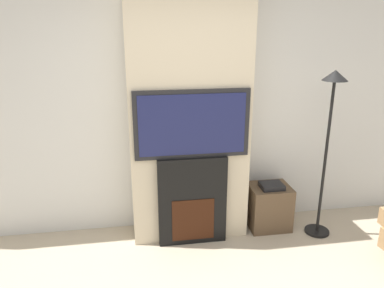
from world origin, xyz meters
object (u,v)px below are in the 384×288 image
television (192,124)px  floor_lamp (330,121)px  media_stand (269,206)px  fireplace (192,200)px

television → floor_lamp: bearing=-2.5°
media_stand → fireplace: bearing=-170.8°
fireplace → media_stand: (0.87, 0.14, -0.21)m
floor_lamp → media_stand: (-0.48, 0.20, -0.98)m
television → media_stand: 1.33m
television → media_stand: television is taller
fireplace → floor_lamp: (1.35, -0.06, 0.78)m
fireplace → media_stand: 0.90m
fireplace → television: bearing=-90.0°
floor_lamp → media_stand: bearing=157.3°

